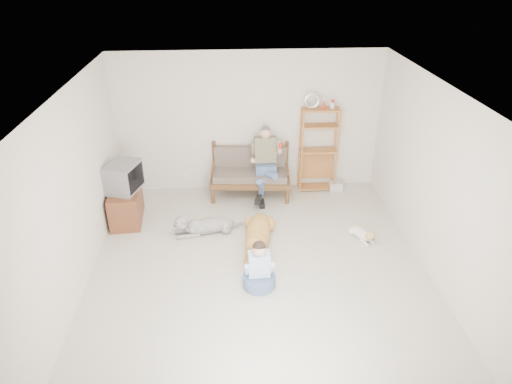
{
  "coord_description": "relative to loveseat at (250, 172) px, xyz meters",
  "views": [
    {
      "loc": [
        -0.41,
        -5.45,
        4.28
      ],
      "look_at": [
        0.02,
        1.0,
        0.8
      ],
      "focal_mm": 32.0,
      "sensor_mm": 36.0,
      "label": 1
    }
  ],
  "objects": [
    {
      "name": "child",
      "position": [
        -0.02,
        -2.75,
        -0.22
      ],
      "size": [
        0.47,
        0.47,
        0.75
      ],
      "rotation": [
        0.0,
        0.0,
        0.04
      ],
      "color": "slate",
      "rests_on": "ground"
    },
    {
      "name": "wall_right",
      "position": [
        2.5,
        -2.42,
        0.86
      ],
      "size": [
        0.0,
        5.5,
        5.5
      ],
      "primitive_type": "plane",
      "rotation": [
        1.57,
        0.0,
        -1.57
      ],
      "color": "beige",
      "rests_on": "ground"
    },
    {
      "name": "etagere",
      "position": [
        1.32,
        0.13,
        0.37
      ],
      "size": [
        0.74,
        0.32,
        1.95
      ],
      "color": "#B26F38",
      "rests_on": "ground"
    },
    {
      "name": "terrier",
      "position": [
        1.78,
        -1.71,
        -0.38
      ],
      "size": [
        0.35,
        0.63,
        0.25
      ],
      "rotation": [
        0.0,
        0.0,
        0.4
      ],
      "color": "white",
      "rests_on": "ground"
    },
    {
      "name": "wall_front",
      "position": [
        0.0,
        -5.17,
        0.86
      ],
      "size": [
        5.0,
        0.0,
        5.0
      ],
      "primitive_type": "plane",
      "rotation": [
        -1.57,
        0.0,
        0.0
      ],
      "color": "beige",
      "rests_on": "ground"
    },
    {
      "name": "man",
      "position": [
        0.26,
        -0.22,
        0.16
      ],
      "size": [
        0.53,
        0.76,
        1.23
      ],
      "color": "slate",
      "rests_on": "loveseat"
    },
    {
      "name": "ceiling",
      "position": [
        0.0,
        -2.42,
        2.21
      ],
      "size": [
        5.5,
        5.5,
        0.0
      ],
      "primitive_type": "plane",
      "rotation": [
        3.14,
        0.0,
        0.0
      ],
      "color": "white",
      "rests_on": "ground"
    },
    {
      "name": "wall_back",
      "position": [
        0.0,
        0.33,
        0.86
      ],
      "size": [
        5.0,
        0.0,
        5.0
      ],
      "primitive_type": "plane",
      "rotation": [
        1.57,
        0.0,
        0.0
      ],
      "color": "beige",
      "rests_on": "ground"
    },
    {
      "name": "crt_tv",
      "position": [
        -2.19,
        -0.81,
        0.36
      ],
      "size": [
        0.63,
        0.71,
        0.49
      ],
      "rotation": [
        0.0,
        0.0,
        -0.3
      ],
      "color": "slate",
      "rests_on": "tv_stand"
    },
    {
      "name": "wall_outlet",
      "position": [
        -1.25,
        0.32,
        -0.19
      ],
      "size": [
        0.12,
        0.02,
        0.08
      ],
      "primitive_type": "cube",
      "color": "silver",
      "rests_on": "ground"
    },
    {
      "name": "shaggy_dog",
      "position": [
        -0.86,
        -1.33,
        -0.34
      ],
      "size": [
        1.23,
        0.46,
        0.37
      ],
      "rotation": [
        0.0,
        0.0,
        -1.37
      ],
      "color": "silver",
      "rests_on": "ground"
    },
    {
      "name": "wall_left",
      "position": [
        -2.5,
        -2.42,
        0.86
      ],
      "size": [
        0.0,
        5.5,
        5.5
      ],
      "primitive_type": "plane",
      "rotation": [
        1.57,
        0.0,
        1.57
      ],
      "color": "beige",
      "rests_on": "ground"
    },
    {
      "name": "golden_retriever",
      "position": [
        0.02,
        -1.77,
        -0.29
      ],
      "size": [
        0.56,
        1.59,
        0.48
      ],
      "rotation": [
        0.0,
        0.0,
        -0.16
      ],
      "color": "#C09142",
      "rests_on": "ground"
    },
    {
      "name": "loveseat",
      "position": [
        0.0,
        0.0,
        0.0
      ],
      "size": [
        1.55,
        0.81,
        0.95
      ],
      "rotation": [
        0.0,
        0.0,
        -0.07
      ],
      "color": "brown",
      "rests_on": "ground"
    },
    {
      "name": "tv_stand",
      "position": [
        -2.22,
        -0.82,
        -0.19
      ],
      "size": [
        0.56,
        0.93,
        0.6
      ],
      "rotation": [
        0.0,
        0.0,
        0.07
      ],
      "color": "brown",
      "rests_on": "ground"
    },
    {
      "name": "floor",
      "position": [
        0.0,
        -2.42,
        -0.49
      ],
      "size": [
        5.5,
        5.5,
        0.0
      ],
      "primitive_type": "plane",
      "color": "silver",
      "rests_on": "ground"
    },
    {
      "name": "book_stack",
      "position": [
        1.71,
        0.07,
        -0.41
      ],
      "size": [
        0.25,
        0.19,
        0.16
      ],
      "primitive_type": "cube",
      "rotation": [
        0.0,
        0.0,
        -0.02
      ],
      "color": "white",
      "rests_on": "ground"
    }
  ]
}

